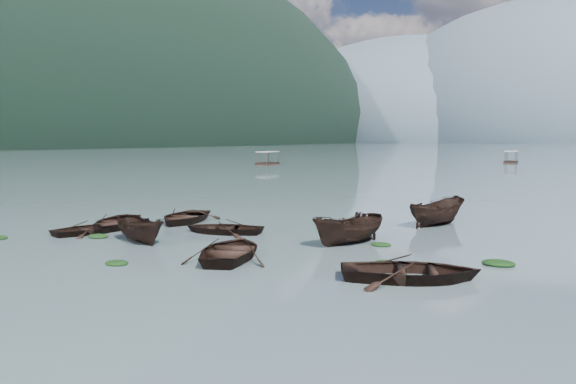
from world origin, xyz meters
The scene contains 21 objects.
ground_plane centered at (0.00, 0.00, 0.00)m, with size 2400.00×2400.00×0.00m, color slate.
haze_mtn_a centered at (-260.00, 900.00, 0.00)m, with size 520.00×520.00×280.00m, color #475666.
haze_mtn_b centered at (-60.00, 900.00, 0.00)m, with size 520.00×520.00×340.00m, color #475666.
rowboat_0 centered at (-8.33, 6.44, 0.00)m, with size 3.49×4.89×1.01m, color black.
rowboat_1 centered at (-8.08, 4.30, 0.00)m, with size 2.94×4.12×0.85m, color black.
rowboat_2 centered at (-3.71, 3.61, 0.00)m, with size 1.52×4.05×1.56m, color black.
rowboat_3 centered at (2.34, 2.83, 0.00)m, with size 3.57×5.00×1.04m, color black.
rowboat_4 centered at (10.29, 2.85, 0.00)m, with size 3.63×5.08×1.05m, color black.
rowboat_5 centered at (5.55, 8.21, 0.00)m, with size 1.69×4.48×1.73m, color black.
rowboat_6 centered at (-6.24, 10.01, 0.00)m, with size 3.59×5.03×1.04m, color black.
rowboat_7 centered at (-1.78, 7.94, 0.00)m, with size 3.12×4.36×0.90m, color black.
rowboat_8 centered at (7.72, 16.42, 0.00)m, with size 1.79×4.75×1.84m, color black.
weed_clump_1 centered at (-6.63, 3.51, 0.00)m, with size 1.13×0.90×0.25m, color black.
weed_clump_2 centered at (-1.03, -0.56, 0.00)m, with size 1.03×0.83×0.22m, color black.
weed_clump_3 centered at (8.53, 5.03, 0.00)m, with size 0.87×0.73×0.19m, color black.
weed_clump_4 centered at (12.70, 7.00, 0.00)m, with size 1.33×1.05×0.27m, color black.
weed_clump_5 centered at (-6.24, 11.25, 0.00)m, with size 1.01×0.82×0.21m, color black.
weed_clump_6 centered at (2.51, 11.86, 0.00)m, with size 1.04×0.86×0.22m, color black.
weed_clump_7 centered at (7.05, 8.64, 0.00)m, with size 1.00×0.80×0.22m, color black.
pontoon_left centered at (-43.12, 80.24, 0.00)m, with size 2.69×6.47×2.48m, color black, non-canonical shape.
pontoon_centre centered at (-1.15, 112.38, 0.00)m, with size 2.63×6.31×2.42m, color black, non-canonical shape.
Camera 1 is at (16.24, -16.87, 5.15)m, focal length 35.00 mm.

